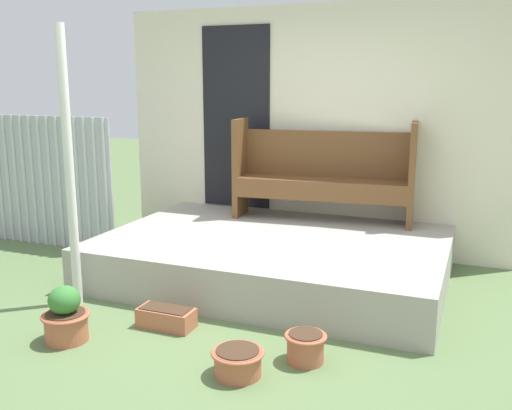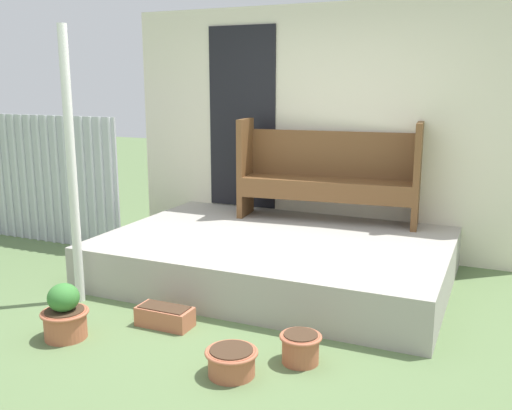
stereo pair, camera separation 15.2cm
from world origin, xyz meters
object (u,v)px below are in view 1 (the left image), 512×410
at_px(bench, 323,170).
at_px(flower_pot_left, 66,317).
at_px(flower_pot_middle, 238,361).
at_px(flower_pot_right, 305,346).
at_px(planter_box_rect, 166,317).
at_px(support_post, 69,170).

relative_size(bench, flower_pot_left, 4.55).
bearing_deg(flower_pot_middle, flower_pot_right, 43.94).
distance_m(flower_pot_left, flower_pot_right, 1.71).
height_order(flower_pot_middle, planter_box_rect, flower_pot_middle).
bearing_deg(support_post, bench, 53.00).
xyz_separation_m(bench, flower_pot_left, (-1.14, -2.64, -0.74)).
height_order(support_post, planter_box_rect, support_post).
relative_size(flower_pot_right, planter_box_rect, 0.66).
distance_m(bench, flower_pot_right, 2.50).
distance_m(flower_pot_right, planter_box_rect, 1.14).
bearing_deg(flower_pot_right, planter_box_rect, 173.40).
distance_m(support_post, flower_pot_right, 2.31).
height_order(flower_pot_right, planter_box_rect, flower_pot_right).
bearing_deg(planter_box_rect, flower_pot_middle, -30.30).
bearing_deg(planter_box_rect, flower_pot_left, -139.46).
distance_m(flower_pot_left, planter_box_rect, 0.72).
height_order(support_post, bench, support_post).
xyz_separation_m(flower_pot_left, planter_box_rect, (0.54, 0.46, -0.10)).
xyz_separation_m(flower_pot_left, flower_pot_right, (1.67, 0.33, -0.07)).
distance_m(bench, flower_pot_left, 2.97).
bearing_deg(planter_box_rect, bench, 74.65).
distance_m(flower_pot_left, flower_pot_middle, 1.33).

